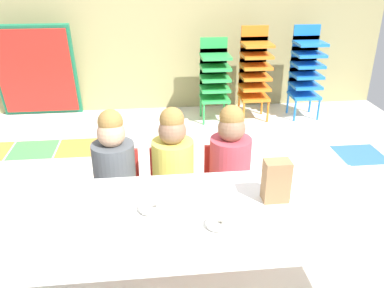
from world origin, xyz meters
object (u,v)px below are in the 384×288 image
kid_chair_green_stack (214,75)px  folded_activity_table (36,72)px  donut_powdered_loose (151,207)px  donut_powdered_on_plate (218,223)px  seated_child_middle_seat (173,163)px  craft_table (208,220)px  paper_plate_near_edge (218,227)px  kid_chair_orange_stack (255,69)px  paper_bag_brown (276,181)px  paper_plate_center_table (152,228)px  seated_child_near_camera (114,166)px  seated_child_far_right (230,161)px  kid_chair_blue_stack (306,68)px

kid_chair_green_stack → folded_activity_table: size_ratio=0.85×
donut_powdered_loose → donut_powdered_on_plate: bearing=-29.8°
seated_child_middle_seat → donut_powdered_on_plate: seated_child_middle_seat is taller
seated_child_middle_seat → folded_activity_table: 2.80m
craft_table → paper_plate_near_edge: paper_plate_near_edge is taller
kid_chair_orange_stack → paper_bag_brown: 2.75m
seated_child_middle_seat → folded_activity_table: (-1.40, 2.43, -0.02)m
kid_chair_green_stack → paper_plate_center_table: (-0.75, -2.86, 0.09)m
donut_powdered_loose → paper_bag_brown: bearing=2.8°
seated_child_near_camera → seated_child_far_right: same height
craft_table → seated_child_middle_seat: bearing=102.5°
donut_powdered_on_plate → paper_bag_brown: bearing=31.8°
seated_child_far_right → kid_chair_green_stack: (0.24, 2.14, -0.04)m
seated_child_near_camera → donut_powdered_loose: seated_child_near_camera is taller
kid_chair_orange_stack → paper_plate_near_edge: 3.02m
kid_chair_green_stack → kid_chair_orange_stack: 0.46m
paper_bag_brown → paper_plate_near_edge: paper_bag_brown is taller
kid_chair_green_stack → folded_activity_table: folded_activity_table is taller
paper_bag_brown → paper_plate_near_edge: bearing=-148.2°
paper_plate_near_edge → kid_chair_orange_stack: bearing=72.6°
seated_child_middle_seat → paper_plate_center_table: bearing=-101.2°
paper_plate_near_edge → donut_powdered_on_plate: size_ratio=1.53×
craft_table → paper_plate_center_table: bearing=-158.0°
craft_table → seated_child_near_camera: bearing=129.1°
kid_chair_orange_stack → donut_powdered_loose: size_ratio=8.40×
seated_child_far_right → folded_activity_table: 3.00m
kid_chair_orange_stack → paper_bag_brown: size_ratio=4.73×
paper_bag_brown → paper_plate_center_table: bearing=-163.9°
craft_table → seated_child_middle_seat: size_ratio=1.98×
seated_child_middle_seat → paper_plate_near_edge: 0.77m
seated_child_near_camera → donut_powdered_loose: bearing=-69.2°
kid_chair_green_stack → kid_chair_orange_stack: kid_chair_orange_stack is taller
donut_powdered_loose → kid_chair_orange_stack: bearing=66.0°
paper_plate_center_table → donut_powdered_on_plate: (0.30, -0.02, 0.02)m
folded_activity_table → seated_child_middle_seat: bearing=-60.0°
seated_child_middle_seat → kid_chair_green_stack: 2.22m
seated_child_middle_seat → kid_chair_green_stack: seated_child_middle_seat is taller
kid_chair_orange_stack → paper_plate_near_edge: size_ratio=5.78×
kid_chair_blue_stack → donut_powdered_loose: bearing=-123.6°
paper_bag_brown → donut_powdered_loose: paper_bag_brown is taller
craft_table → seated_child_near_camera: seated_child_near_camera is taller
seated_child_middle_seat → seated_child_far_right: size_ratio=1.00×
paper_bag_brown → paper_plate_near_edge: 0.40m
craft_table → kid_chair_green_stack: bearing=80.3°
craft_table → paper_bag_brown: paper_bag_brown is taller
seated_child_near_camera → donut_powdered_on_plate: size_ratio=7.82×
kid_chair_green_stack → donut_powdered_on_plate: size_ratio=7.84×
kid_chair_blue_stack → paper_bag_brown: bearing=-113.6°
donut_powdered_loose → kid_chair_blue_stack: bearing=56.4°
craft_table → kid_chair_green_stack: size_ratio=1.97×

